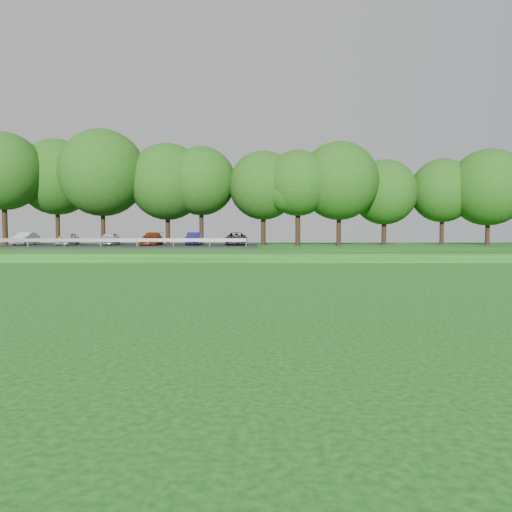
{
  "coord_description": "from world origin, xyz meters",
  "views": [
    {
      "loc": [
        -12.27,
        -14.29,
        2.21
      ],
      "look_at": [
        -12.22,
        3.07,
        1.3
      ],
      "focal_mm": 35.0,
      "sensor_mm": 36.0,
      "label": 1
    }
  ],
  "objects": [
    {
      "name": "walking_path",
      "position": [
        0.0,
        20.0,
        0.02
      ],
      "size": [
        130.0,
        1.6,
        0.04
      ],
      "primitive_type": "cube",
      "color": "gray",
      "rests_on": "ground"
    },
    {
      "name": "berm",
      "position": [
        0.0,
        34.0,
        0.3
      ],
      "size": [
        130.0,
        30.0,
        0.6
      ],
      "primitive_type": "cube",
      "color": "#0C4210",
      "rests_on": "ground"
    },
    {
      "name": "treeline",
      "position": [
        0.0,
        38.0,
        8.1
      ],
      "size": [
        104.0,
        7.0,
        15.0
      ],
      "primitive_type": null,
      "color": "#1D4510",
      "rests_on": "berm"
    },
    {
      "name": "parking_lot",
      "position": [
        -23.41,
        32.82,
        1.06
      ],
      "size": [
        24.0,
        9.0,
        1.38
      ],
      "color": "black",
      "rests_on": "berm"
    }
  ]
}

